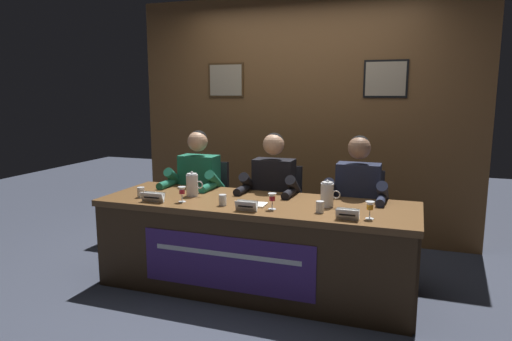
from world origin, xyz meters
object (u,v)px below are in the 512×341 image
(chair_center, at_px, (277,216))
(panelist_right, at_px, (356,198))
(conference_table, at_px, (251,233))
(document_stack_center, at_px, (253,204))
(water_cup_left, at_px, (141,193))
(panelist_center, at_px, (271,192))
(juice_glass_left, at_px, (182,191))
(water_cup_right, at_px, (320,207))
(juice_glass_center, at_px, (272,198))
(nameplate_left, at_px, (153,197))
(nameplate_right, at_px, (347,214))
(panelist_left, at_px, (196,186))
(chair_left, at_px, (205,209))
(juice_glass_right, at_px, (370,207))
(water_pitcher_right_side, at_px, (327,194))
(chair_right, at_px, (358,224))
(water_pitcher_left_side, at_px, (193,185))
(water_cup_center, at_px, (223,201))
(nameplate_center, at_px, (246,206))

(chair_center, bearing_deg, panelist_right, -14.98)
(conference_table, distance_m, document_stack_center, 0.24)
(water_cup_left, height_order, panelist_center, panelist_center)
(juice_glass_left, relative_size, chair_center, 0.14)
(water_cup_right, bearing_deg, juice_glass_center, -175.13)
(nameplate_left, xyz_separation_m, water_cup_left, (-0.18, 0.11, -0.00))
(juice_glass_center, relative_size, nameplate_right, 0.79)
(panelist_left, height_order, water_cup_left, panelist_left)
(water_cup_left, xyz_separation_m, juice_glass_center, (1.15, -0.02, 0.05))
(chair_left, height_order, juice_glass_right, chair_left)
(water_cup_right, height_order, water_pitcher_right_side, water_pitcher_right_side)
(chair_left, xyz_separation_m, panelist_left, (0.00, -0.20, 0.28))
(panelist_right, distance_m, juice_glass_right, 0.66)
(panelist_right, height_order, nameplate_right, panelist_right)
(nameplate_left, height_order, chair_center, chair_center)
(chair_right, relative_size, juice_glass_right, 7.32)
(juice_glass_center, distance_m, water_pitcher_left_side, 0.80)
(nameplate_left, bearing_deg, panelist_center, 42.79)
(juice_glass_center, height_order, juice_glass_right, same)
(water_cup_center, relative_size, water_cup_right, 1.00)
(nameplate_right, height_order, document_stack_center, nameplate_right)
(panelist_left, xyz_separation_m, juice_glass_left, (0.20, -0.63, 0.09))
(conference_table, height_order, water_cup_center, water_cup_center)
(nameplate_center, xyz_separation_m, water_pitcher_right_side, (0.53, 0.33, 0.05))
(water_cup_right, bearing_deg, juice_glass_left, -177.61)
(water_cup_right, relative_size, document_stack_center, 0.40)
(juice_glass_right, bearing_deg, water_pitcher_left_side, 170.95)
(chair_left, relative_size, nameplate_right, 5.77)
(chair_left, distance_m, water_pitcher_left_side, 0.73)
(nameplate_right, bearing_deg, water_cup_right, 148.95)
(chair_center, bearing_deg, juice_glass_center, -76.03)
(water_pitcher_right_side, bearing_deg, chair_center, 134.15)
(conference_table, xyz_separation_m, chair_left, (-0.74, 0.71, -0.05))
(chair_left, height_order, juice_glass_left, chair_left)
(nameplate_center, distance_m, juice_glass_right, 0.88)
(water_cup_center, bearing_deg, document_stack_center, 22.50)
(juice_glass_left, relative_size, water_pitcher_right_side, 0.59)
(conference_table, height_order, water_pitcher_left_side, water_pitcher_left_side)
(chair_center, xyz_separation_m, nameplate_center, (0.04, -0.92, 0.32))
(nameplate_left, bearing_deg, water_cup_right, 5.47)
(conference_table, bearing_deg, nameplate_right, -14.89)
(chair_center, height_order, chair_right, same)
(juice_glass_left, relative_size, water_cup_right, 1.46)
(water_pitcher_left_side, bearing_deg, water_cup_right, -9.20)
(nameplate_left, xyz_separation_m, panelist_right, (1.51, 0.71, -0.05))
(chair_right, distance_m, juice_glass_right, 0.93)
(juice_glass_center, distance_m, water_cup_right, 0.36)
(conference_table, height_order, nameplate_right, nameplate_right)
(water_cup_right, bearing_deg, water_pitcher_right_side, 85.04)
(water_cup_left, relative_size, chair_right, 0.09)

